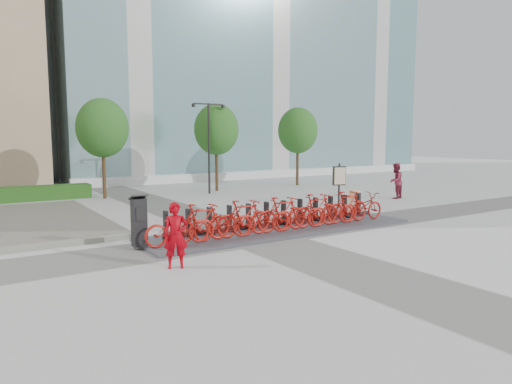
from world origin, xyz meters
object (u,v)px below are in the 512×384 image
kiosk (139,221)px  map_sign (339,178)px  construction_barrel (354,200)px  pedestrian (396,181)px  worker_red (176,235)px  bike_0 (178,227)px

kiosk → map_sign: (10.49, 3.29, 0.50)m
construction_barrel → map_sign: bearing=70.1°
kiosk → pedestrian: size_ratio=0.81×
worker_red → map_sign: map_sign is taller
kiosk → pedestrian: bearing=13.7°
bike_0 → construction_barrel: size_ratio=2.17×
worker_red → pedestrian: 15.61m
kiosk → worker_red: worker_red is taller
bike_0 → worker_red: (-0.84, -1.86, 0.20)m
bike_0 → map_sign: (9.53, 3.71, 0.69)m
construction_barrel → kiosk: bearing=-170.0°
pedestrian → construction_barrel: bearing=3.5°
map_sign → kiosk: bearing=-145.2°
construction_barrel → pedestrian: bearing=20.8°
bike_0 → construction_barrel: 9.23m
kiosk → worker_red: size_ratio=0.93×
map_sign → pedestrian: bearing=20.8°
bike_0 → kiosk: bearing=66.7°
worker_red → kiosk: bearing=115.1°
bike_0 → pedestrian: (13.66, 3.95, 0.32)m
bike_0 → worker_red: bearing=155.8°
pedestrian → construction_barrel: size_ratio=2.04×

